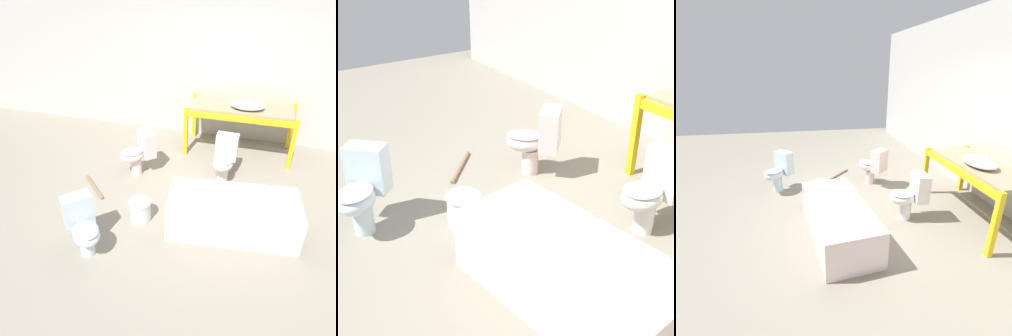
% 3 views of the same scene
% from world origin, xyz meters
% --- Properties ---
extents(ground_plane, '(12.00, 12.00, 0.00)m').
position_xyz_m(ground_plane, '(0.00, 0.00, 0.00)').
color(ground_plane, gray).
extents(bathtub_main, '(1.71, 0.92, 0.51)m').
position_xyz_m(bathtub_main, '(0.58, -0.47, 0.29)').
color(bathtub_main, silver).
rests_on(bathtub_main, ground_plane).
extents(toilet_near, '(0.35, 0.56, 0.73)m').
position_xyz_m(toilet_near, '(0.31, 0.68, 0.40)').
color(toilet_near, white).
rests_on(toilet_near, ground_plane).
extents(toilet_far, '(0.62, 0.62, 0.73)m').
position_xyz_m(toilet_far, '(-1.06, -1.34, 0.40)').
color(toilet_far, silver).
rests_on(toilet_far, ground_plane).
extents(toilet_extra, '(0.62, 0.61, 0.73)m').
position_xyz_m(toilet_extra, '(-1.04, 0.48, 0.40)').
color(toilet_extra, silver).
rests_on(toilet_extra, ground_plane).
extents(bucket_white, '(0.30, 0.30, 0.30)m').
position_xyz_m(bucket_white, '(-0.62, -0.62, 0.16)').
color(bucket_white, silver).
rests_on(bucket_white, ground_plane).
extents(loose_pipe, '(0.53, 0.50, 0.04)m').
position_xyz_m(loose_pipe, '(-1.57, -0.13, 0.02)').
color(loose_pipe, '#8C6B4C').
rests_on(loose_pipe, ground_plane).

